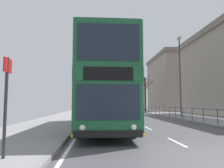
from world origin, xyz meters
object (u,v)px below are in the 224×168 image
bare_tree_far_00 (145,93)px  background_building_01 (181,83)px  bus_stop_sign_near (6,95)px  double_decker_bus_main (104,88)px  street_lamp_far_side (180,70)px

bare_tree_far_00 → background_building_01: bearing=36.2°
bus_stop_sign_near → background_building_01: size_ratio=0.16×
double_decker_bus_main → background_building_01: bearing=61.5°
street_lamp_far_side → background_building_01: size_ratio=0.56×
double_decker_bus_main → bus_stop_sign_near: (-2.62, -7.21, -0.70)m
double_decker_bus_main → background_building_01: background_building_01 is taller
background_building_01 → bus_stop_sign_near: bearing=-117.0°
street_lamp_far_side → bus_stop_sign_near: bearing=-123.2°
double_decker_bus_main → bus_stop_sign_near: bearing=-109.9°
double_decker_bus_main → bare_tree_far_00: size_ratio=1.69×
double_decker_bus_main → street_lamp_far_side: (8.43, 9.66, 2.66)m
double_decker_bus_main → street_lamp_far_side: 13.09m
bus_stop_sign_near → bare_tree_far_00: 33.73m
street_lamp_far_side → bare_tree_far_00: 15.20m
bus_stop_sign_near → street_lamp_far_side: 20.45m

